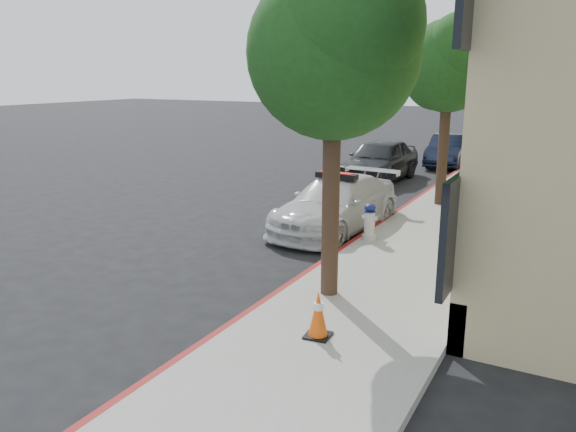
# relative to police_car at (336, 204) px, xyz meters

# --- Properties ---
(ground) EXTENTS (120.00, 120.00, 0.00)m
(ground) POSITION_rel_police_car_xyz_m (-1.10, -2.39, -0.68)
(ground) COLOR black
(ground) RESTS_ON ground
(sidewalk) EXTENTS (3.20, 50.00, 0.15)m
(sidewalk) POSITION_rel_police_car_xyz_m (2.50, 7.61, -0.60)
(sidewalk) COLOR gray
(sidewalk) RESTS_ON ground
(curb_strip) EXTENTS (0.12, 50.00, 0.15)m
(curb_strip) POSITION_rel_police_car_xyz_m (0.96, 7.61, -0.60)
(curb_strip) COLOR maroon
(curb_strip) RESTS_ON ground
(tree_near) EXTENTS (2.92, 2.82, 5.62)m
(tree_near) POSITION_rel_police_car_xyz_m (1.83, -4.41, 3.59)
(tree_near) COLOR black
(tree_near) RESTS_ON sidewalk
(tree_mid) EXTENTS (2.77, 2.64, 5.43)m
(tree_mid) POSITION_rel_police_car_xyz_m (1.83, 3.59, 3.48)
(tree_mid) COLOR black
(tree_mid) RESTS_ON sidewalk
(tree_far) EXTENTS (3.10, 3.00, 5.81)m
(tree_far) POSITION_rel_police_car_xyz_m (1.83, 11.59, 3.71)
(tree_far) COLOR black
(tree_far) RESTS_ON sidewalk
(police_car) EXTENTS (2.26, 4.79, 1.50)m
(police_car) POSITION_rel_police_car_xyz_m (0.00, 0.00, 0.00)
(police_car) COLOR silver
(police_car) RESTS_ON ground
(parked_car_mid) EXTENTS (2.04, 4.73, 1.59)m
(parked_car_mid) POSITION_rel_police_car_xyz_m (-1.32, 6.97, 0.12)
(parked_car_mid) COLOR #202329
(parked_car_mid) RESTS_ON ground
(parked_car_far) EXTENTS (1.68, 4.14, 1.34)m
(parked_car_far) POSITION_rel_police_car_xyz_m (0.10, 12.00, -0.01)
(parked_car_far) COLOR black
(parked_car_far) RESTS_ON ground
(fire_hydrant) EXTENTS (0.36, 0.33, 0.86)m
(fire_hydrant) POSITION_rel_police_car_xyz_m (1.25, -0.91, -0.11)
(fire_hydrant) COLOR silver
(fire_hydrant) RESTS_ON sidewalk
(traffic_cone) EXTENTS (0.40, 0.40, 0.71)m
(traffic_cone) POSITION_rel_police_car_xyz_m (2.36, -6.03, -0.18)
(traffic_cone) COLOR black
(traffic_cone) RESTS_ON sidewalk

